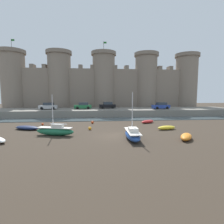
# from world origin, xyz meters

# --- Properties ---
(ground_plane) EXTENTS (160.00, 160.00, 0.00)m
(ground_plane) POSITION_xyz_m (0.00, 0.00, 0.00)
(ground_plane) COLOR #382D23
(water_channel) EXTENTS (80.00, 4.50, 0.10)m
(water_channel) POSITION_xyz_m (0.00, 14.43, 0.05)
(water_channel) COLOR #47565B
(water_channel) RESTS_ON ground
(quay_road) EXTENTS (63.54, 10.00, 1.60)m
(quay_road) POSITION_xyz_m (0.00, 21.68, 0.80)
(quay_road) COLOR slate
(quay_road) RESTS_ON ground
(castle) EXTENTS (58.83, 7.30, 20.54)m
(castle) POSITION_xyz_m (-0.00, 31.78, 8.07)
(castle) COLOR gray
(castle) RESTS_ON ground
(rowboat_near_channel_left) EXTENTS (4.14, 2.72, 0.58)m
(rowboat_near_channel_left) POSITION_xyz_m (-12.47, 5.12, 0.31)
(rowboat_near_channel_left) COLOR #141E3D
(rowboat_near_channel_left) RESTS_ON ground
(rowboat_midflat_centre) EXTENTS (2.61, 3.08, 0.69)m
(rowboat_midflat_centre) POSITION_xyz_m (7.67, -2.46, 0.36)
(rowboat_midflat_centre) COLOR orange
(rowboat_midflat_centre) RESTS_ON ground
(sailboat_foreground_centre) EXTENTS (5.04, 2.41, 5.11)m
(sailboat_foreground_centre) POSITION_xyz_m (-7.57, 1.06, 0.60)
(sailboat_foreground_centre) COLOR #1E6B47
(sailboat_foreground_centre) RESTS_ON ground
(rowboat_near_channel_right) EXTENTS (3.00, 1.48, 0.59)m
(rowboat_near_channel_right) POSITION_xyz_m (7.77, 3.21, 0.31)
(rowboat_near_channel_right) COLOR yellow
(rowboat_near_channel_right) RESTS_ON ground
(rowboat_midflat_right) EXTENTS (2.95, 2.16, 0.56)m
(rowboat_midflat_right) POSITION_xyz_m (6.75, 9.17, 0.30)
(rowboat_midflat_right) COLOR red
(rowboat_midflat_right) RESTS_ON ground
(sailboat_foreground_left) EXTENTS (1.64, 5.08, 5.39)m
(sailboat_foreground_left) POSITION_xyz_m (1.65, -1.71, 0.57)
(sailboat_foreground_left) COLOR #234793
(sailboat_foreground_left) RESTS_ON ground
(mooring_buoy_near_channel) EXTENTS (0.47, 0.47, 0.47)m
(mooring_buoy_near_channel) POSITION_xyz_m (-3.37, 4.06, 0.23)
(mooring_buoy_near_channel) COLOR orange
(mooring_buoy_near_channel) RESTS_ON ground
(mooring_buoy_near_shore) EXTENTS (0.48, 0.48, 0.48)m
(mooring_buoy_near_shore) POSITION_xyz_m (-3.09, 9.52, 0.24)
(mooring_buoy_near_shore) COLOR #E04C1E
(mooring_buoy_near_shore) RESTS_ON ground
(mooring_buoy_mid_mud) EXTENTS (0.38, 0.38, 0.38)m
(mooring_buoy_mid_mud) POSITION_xyz_m (-11.35, 8.73, 0.19)
(mooring_buoy_mid_mud) COLOR #E04C1E
(mooring_buoy_mid_mud) RESTS_ON ground
(mooring_buoy_off_centre) EXTENTS (0.43, 0.43, 0.43)m
(mooring_buoy_off_centre) POSITION_xyz_m (-7.81, 6.01, 0.22)
(mooring_buoy_off_centre) COLOR orange
(mooring_buoy_off_centre) RESTS_ON ground
(car_quay_centre_west) EXTENTS (4.20, 2.07, 1.62)m
(car_quay_centre_west) POSITION_xyz_m (-5.54, 21.70, 2.38)
(car_quay_centre_west) COLOR #1E6638
(car_quay_centre_west) RESTS_ON quay_road
(car_quay_west) EXTENTS (4.20, 2.07, 1.62)m
(car_quay_west) POSITION_xyz_m (0.48, 23.22, 2.38)
(car_quay_west) COLOR black
(car_quay_west) RESTS_ON quay_road
(car_quay_east) EXTENTS (4.20, 2.07, 1.62)m
(car_quay_east) POSITION_xyz_m (13.29, 19.99, 2.38)
(car_quay_east) COLOR #263F99
(car_quay_east) RESTS_ON quay_road
(car_quay_centre_east) EXTENTS (4.20, 2.07, 1.62)m
(car_quay_centre_east) POSITION_xyz_m (-13.67, 21.45, 2.38)
(car_quay_centre_east) COLOR #B2B5B7
(car_quay_centre_east) RESTS_ON quay_road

